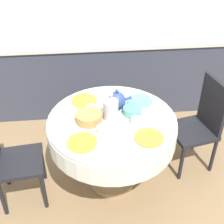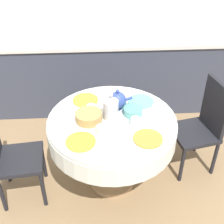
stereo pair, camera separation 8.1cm
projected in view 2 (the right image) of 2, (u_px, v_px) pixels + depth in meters
The scene contains 17 objects.
ground_plane at pixel (112, 180), 3.09m from camera, with size 12.00×12.00×0.00m, color #8E704C.
kitchen_counter at pixel (106, 72), 3.93m from camera, with size 3.24×0.64×0.94m.
dining_table at pixel (112, 132), 2.73m from camera, with size 1.12×1.12×0.76m.
chair_left at pixel (202, 124), 2.99m from camera, with size 0.48×0.48×0.96m.
chair_right at pixel (8, 153), 2.67m from camera, with size 0.44×0.44×0.96m.
plate_near_left at pixel (81, 142), 2.41m from camera, with size 0.24×0.24×0.01m, color yellow.
cup_near_left at pixel (101, 130), 2.47m from camera, with size 0.08×0.08×0.08m, color white.
plate_near_right at pixel (148, 139), 2.44m from camera, with size 0.24×0.24×0.01m, color orange.
cup_near_right at pixel (135, 122), 2.56m from camera, with size 0.08×0.08×0.08m, color white.
plate_far_left at pixel (85, 100), 2.88m from camera, with size 0.24×0.24×0.01m, color yellow.
cup_far_left at pixel (91, 109), 2.71m from camera, with size 0.08×0.08×0.08m, color white.
plate_far_right at pixel (141, 101), 2.86m from camera, with size 0.24×0.24×0.01m, color #60BCB7.
cup_far_right at pixel (122, 104), 2.78m from camera, with size 0.08×0.08×0.08m, color #5BA39E.
coffee_carafe at pixel (111, 108), 2.60m from camera, with size 0.13×0.13×0.26m.
teapot at pixel (118, 100), 2.73m from camera, with size 0.21×0.15×0.20m.
bread_basket at pixel (89, 116), 2.62m from camera, with size 0.23×0.23×0.08m, color #AD844C.
fruit_bowl at pixel (133, 111), 2.69m from camera, with size 0.16×0.16×0.07m, color #569993.
Camera 2 is at (-0.12, -2.10, 2.37)m, focal length 50.00 mm.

